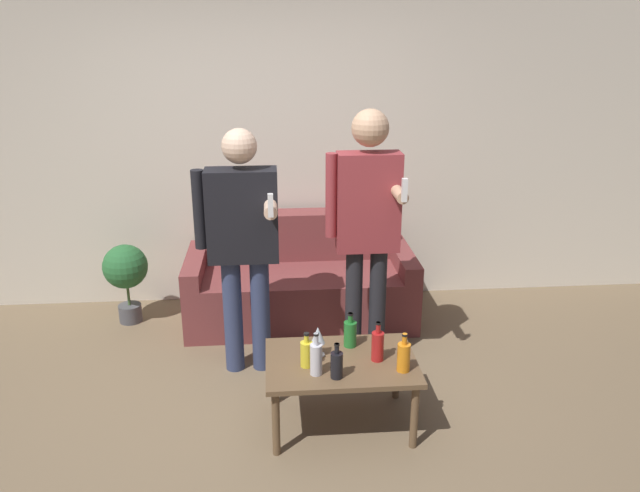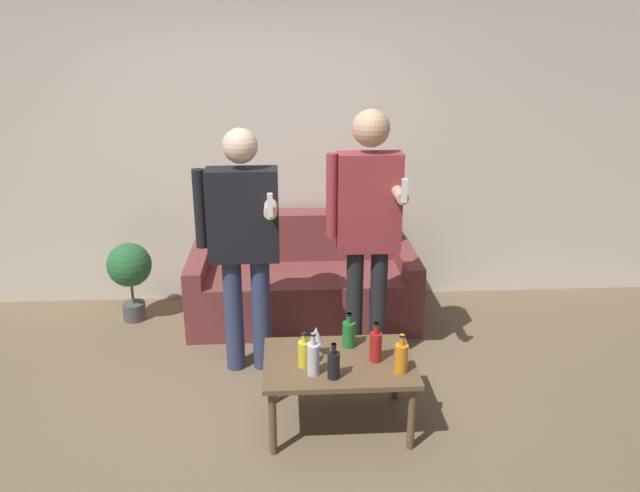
{
  "view_description": "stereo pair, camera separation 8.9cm",
  "coord_description": "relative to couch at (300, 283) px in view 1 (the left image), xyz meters",
  "views": [
    {
      "loc": [
        0.09,
        -3.07,
        2.26
      ],
      "look_at": [
        0.39,
        0.59,
        0.95
      ],
      "focal_mm": 35.0,
      "sensor_mm": 36.0,
      "label": 1
    },
    {
      "loc": [
        0.17,
        -3.08,
        2.26
      ],
      "look_at": [
        0.39,
        0.59,
        0.95
      ],
      "focal_mm": 35.0,
      "sensor_mm": 36.0,
      "label": 2
    }
  ],
  "objects": [
    {
      "name": "person_standing_left",
      "position": [
        -0.41,
        -0.79,
        0.68
      ],
      "size": [
        0.54,
        0.44,
        1.66
      ],
      "color": "navy",
      "rests_on": "ground_plane"
    },
    {
      "name": "bottle_red",
      "position": [
        0.37,
        -1.5,
        0.23
      ],
      "size": [
        0.07,
        0.07,
        0.24
      ],
      "color": "#B21E1E",
      "rests_on": "coffee_table"
    },
    {
      "name": "potted_plant",
      "position": [
        -1.37,
        0.02,
        0.14
      ],
      "size": [
        0.35,
        0.35,
        0.65
      ],
      "color": "#4C4C51",
      "rests_on": "ground_plane"
    },
    {
      "name": "bottle_dark",
      "position": [
        -0.04,
        -1.53,
        0.22
      ],
      "size": [
        0.07,
        0.07,
        0.21
      ],
      "color": "yellow",
      "rests_on": "coffee_table"
    },
    {
      "name": "bottle_green",
      "position": [
        0.49,
        -1.63,
        0.23
      ],
      "size": [
        0.07,
        0.07,
        0.23
      ],
      "color": "orange",
      "rests_on": "coffee_table"
    },
    {
      "name": "person_standing_right",
      "position": [
        0.4,
        -0.81,
        0.77
      ],
      "size": [
        0.48,
        0.45,
        1.77
      ],
      "color": "#232328",
      "rests_on": "ground_plane"
    },
    {
      "name": "wine_glass_near",
      "position": [
        0.03,
        -1.41,
        0.26
      ],
      "size": [
        0.08,
        0.08,
        0.18
      ],
      "color": "silver",
      "rests_on": "coffee_table"
    },
    {
      "name": "wall_back",
      "position": [
        -0.31,
        0.45,
        1.06
      ],
      "size": [
        8.0,
        0.06,
        2.7
      ],
      "color": "beige",
      "rests_on": "ground_plane"
    },
    {
      "name": "bottle_clear",
      "position": [
        0.11,
        -1.67,
        0.22
      ],
      "size": [
        0.07,
        0.07,
        0.21
      ],
      "color": "black",
      "rests_on": "coffee_table"
    },
    {
      "name": "ground_plane",
      "position": [
        -0.31,
        -1.56,
        -0.29
      ],
      "size": [
        16.0,
        16.0,
        0.0
      ],
      "primitive_type": "plane",
      "color": "#756047"
    },
    {
      "name": "bottle_yellow",
      "position": [
        0.0,
        -1.62,
        0.24
      ],
      "size": [
        0.07,
        0.07,
        0.25
      ],
      "color": "silver",
      "rests_on": "coffee_table"
    },
    {
      "name": "bottle_orange",
      "position": [
        0.23,
        -1.32,
        0.22
      ],
      "size": [
        0.08,
        0.08,
        0.22
      ],
      "color": "#23752D",
      "rests_on": "coffee_table"
    },
    {
      "name": "coffee_table",
      "position": [
        0.16,
        -1.48,
        0.09
      ],
      "size": [
        0.87,
        0.6,
        0.43
      ],
      "color": "brown",
      "rests_on": "ground_plane"
    },
    {
      "name": "couch",
      "position": [
        0.0,
        0.0,
        0.0
      ],
      "size": [
        1.79,
        0.81,
        0.82
      ],
      "color": "brown",
      "rests_on": "ground_plane"
    }
  ]
}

